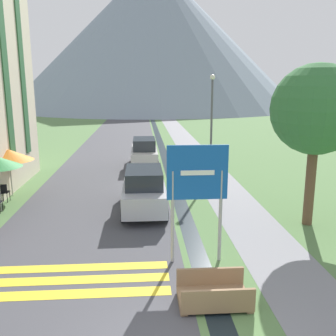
{
  "coord_description": "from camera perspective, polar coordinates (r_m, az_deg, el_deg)",
  "views": [
    {
      "loc": [
        -0.47,
        -6.32,
        5.14
      ],
      "look_at": [
        0.69,
        10.0,
        1.5
      ],
      "focal_mm": 40.0,
      "sensor_mm": 36.0,
      "label": 1
    }
  ],
  "objects": [
    {
      "name": "mountain_distant",
      "position": [
        90.24,
        -2.18,
        19.49
      ],
      "size": [
        65.65,
        65.65,
        32.14
      ],
      "color": "gray",
      "rests_on": "ground_plane"
    },
    {
      "name": "ground_plane",
      "position": [
        26.82,
        -2.98,
        1.48
      ],
      "size": [
        160.0,
        160.0,
        0.0
      ],
      "primitive_type": "plane",
      "color": "#517542"
    },
    {
      "name": "road",
      "position": [
        36.74,
        -7.21,
        4.41
      ],
      "size": [
        6.4,
        60.0,
        0.01
      ],
      "color": "#424247",
      "rests_on": "ground_plane"
    },
    {
      "name": "road_sign",
      "position": [
        10.72,
        4.47,
        -2.64
      ],
      "size": [
        1.75,
        0.11,
        3.5
      ],
      "color": "#9E9EA3",
      "rests_on": "ground_plane"
    },
    {
      "name": "crosswalk_marking",
      "position": [
        10.83,
        -14.96,
        -16.19
      ],
      "size": [
        5.44,
        1.84,
        0.01
      ],
      "color": "yellow",
      "rests_on": "ground_plane"
    },
    {
      "name": "drainage_channel",
      "position": [
        36.72,
        -1.42,
        4.49
      ],
      "size": [
        0.6,
        60.0,
        0.0
      ],
      "color": "black",
      "rests_on": "ground_plane"
    },
    {
      "name": "tree_by_path",
      "position": [
        14.39,
        21.68,
        8.2
      ],
      "size": [
        3.24,
        3.24,
        5.92
      ],
      "color": "brown",
      "rests_on": "ground_plane"
    },
    {
      "name": "cafe_umbrella_rear_orange",
      "position": [
        18.93,
        -23.09,
        1.83
      ],
      "size": [
        2.23,
        2.23,
        2.21
      ],
      "color": "#B7B2A8",
      "rests_on": "ground_plane"
    },
    {
      "name": "streetlamp",
      "position": [
        20.96,
        6.66,
        7.53
      ],
      "size": [
        0.28,
        0.28,
        5.69
      ],
      "color": "#515156",
      "rests_on": "ground_plane"
    },
    {
      "name": "footbridge",
      "position": [
        9.53,
        6.99,
        -18.59
      ],
      "size": [
        1.7,
        1.1,
        0.65
      ],
      "color": "#846647",
      "rests_on": "ground_plane"
    },
    {
      "name": "footpath",
      "position": [
        36.91,
        2.32,
        4.53
      ],
      "size": [
        2.2,
        60.0,
        0.01
      ],
      "color": "slate",
      "rests_on": "ground_plane"
    },
    {
      "name": "cafe_chair_far_right",
      "position": [
        18.23,
        -23.79,
        -3.25
      ],
      "size": [
        0.4,
        0.4,
        0.85
      ],
      "rotation": [
        0.0,
        0.0,
        -0.06
      ],
      "color": "black",
      "rests_on": "ground_plane"
    },
    {
      "name": "parked_car_far",
      "position": [
        24.1,
        -3.64,
        2.41
      ],
      "size": [
        1.72,
        4.34,
        1.82
      ],
      "color": "silver",
      "rests_on": "ground_plane"
    },
    {
      "name": "parked_car_near",
      "position": [
        15.53,
        -3.66,
        -3.28
      ],
      "size": [
        1.82,
        4.31,
        1.82
      ],
      "color": "#B2B2B7",
      "rests_on": "ground_plane"
    }
  ]
}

